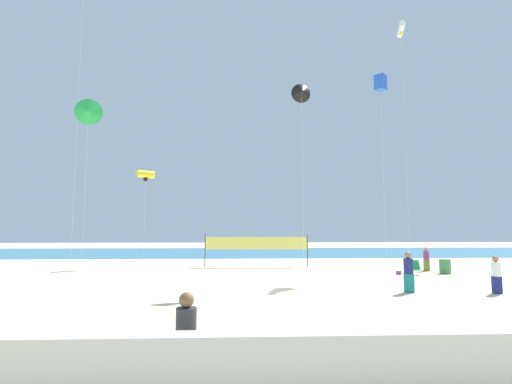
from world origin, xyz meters
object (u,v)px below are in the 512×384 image
object	(u,v)px
kite_blue_box	(380,83)
folding_beach_chair	(416,267)
kite_black_delta	(302,92)
kite_white_tube	(401,30)
beachgoer_navy_shirt	(409,271)
trash_barrel	(445,266)
beach_handbag	(399,273)
toddler_figure	(210,356)
kite_yellow_tube	(146,175)
beachgoer_white_shirt	(496,273)
mother_figure	(186,335)
volleyball_net	(256,245)
beachgoer_plum_shirt	(426,258)
kite_green_delta	(89,111)

from	to	relation	value
kite_blue_box	folding_beach_chair	bearing A→B (deg)	-48.84
kite_black_delta	kite_white_tube	distance (m)	13.45
beachgoer_navy_shirt	trash_barrel	xyz separation A→B (m)	(5.42, 6.84, -0.51)
beach_handbag	kite_white_tube	size ratio (longest dim) A/B	0.02
toddler_figure	kite_blue_box	world-z (taller)	kite_blue_box
kite_yellow_tube	beach_handbag	bearing A→B (deg)	-20.31
beachgoer_white_shirt	kite_blue_box	world-z (taller)	kite_blue_box
mother_figure	beachgoer_navy_shirt	world-z (taller)	beachgoer_navy_shirt
kite_blue_box	volleyball_net	bearing A→B (deg)	154.49
mother_figure	trash_barrel	size ratio (longest dim) A/B	1.85
beachgoer_plum_shirt	trash_barrel	xyz separation A→B (m)	(0.45, -1.46, -0.40)
kite_green_delta	beachgoer_plum_shirt	bearing A→B (deg)	1.42
toddler_figure	beachgoer_white_shirt	size ratio (longest dim) A/B	0.58
beachgoer_navy_shirt	kite_yellow_tube	distance (m)	20.38
trash_barrel	kite_black_delta	size ratio (longest dim) A/B	0.08
beach_handbag	toddler_figure	bearing A→B (deg)	-122.77
kite_green_delta	kite_white_tube	xyz separation A→B (m)	(21.93, 2.23, 7.27)
kite_blue_box	kite_green_delta	xyz separation A→B (m)	(-19.29, 0.13, -2.19)
toddler_figure	kite_black_delta	world-z (taller)	kite_black_delta
mother_figure	trash_barrel	xyz separation A→B (m)	(13.86, 16.40, -0.44)
trash_barrel	kite_black_delta	bearing A→B (deg)	-158.53
mother_figure	kite_yellow_tube	size ratio (longest dim) A/B	0.23
trash_barrel	kite_white_tube	xyz separation A→B (m)	(-0.79, 3.14, 17.22)
kite_green_delta	kite_yellow_tube	bearing A→B (deg)	62.78
beachgoer_white_shirt	mother_figure	bearing A→B (deg)	154.31
kite_green_delta	folding_beach_chair	bearing A→B (deg)	-4.42
trash_barrel	kite_blue_box	xyz separation A→B (m)	(-3.43, 0.77, 12.14)
mother_figure	folding_beach_chair	bearing A→B (deg)	35.69
mother_figure	beach_handbag	xyz separation A→B (m)	(10.70, 15.98, -0.77)
volleyball_net	kite_blue_box	size ratio (longest dim) A/B	0.58
beachgoer_plum_shirt	beach_handbag	distance (m)	3.38
kite_white_tube	kite_yellow_tube	bearing A→B (deg)	171.97
toddler_figure	trash_barrel	bearing A→B (deg)	52.28
beachgoer_navy_shirt	folding_beach_chair	world-z (taller)	beachgoer_navy_shirt
folding_beach_chair	kite_blue_box	xyz separation A→B (m)	(-1.27, 1.46, 12.12)
beachgoer_white_shirt	kite_black_delta	world-z (taller)	kite_black_delta
beachgoer_white_shirt	folding_beach_chair	bearing A→B (deg)	31.13
beach_handbag	kite_white_tube	world-z (taller)	kite_white_tube
mother_figure	beachgoer_plum_shirt	distance (m)	22.34
toddler_figure	beachgoer_white_shirt	distance (m)	14.85
kite_green_delta	beachgoer_navy_shirt	bearing A→B (deg)	-24.11
folding_beach_chair	kite_yellow_tube	size ratio (longest dim) A/B	0.12
beachgoer_plum_shirt	folding_beach_chair	xyz separation A→B (m)	(-1.71, -2.14, -0.38)
mother_figure	kite_white_tube	size ratio (longest dim) A/B	0.09
toddler_figure	trash_barrel	xyz separation A→B (m)	(13.43, 16.37, -0.06)
kite_black_delta	kite_yellow_tube	xyz separation A→B (m)	(-10.61, 9.63, -3.20)
beachgoer_plum_shirt	volleyball_net	world-z (taller)	volleyball_net
toddler_figure	beach_handbag	xyz separation A→B (m)	(10.27, 15.95, -0.39)
kite_green_delta	beachgoer_white_shirt	bearing A→B (deg)	-21.22
trash_barrel	beach_handbag	distance (m)	3.21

